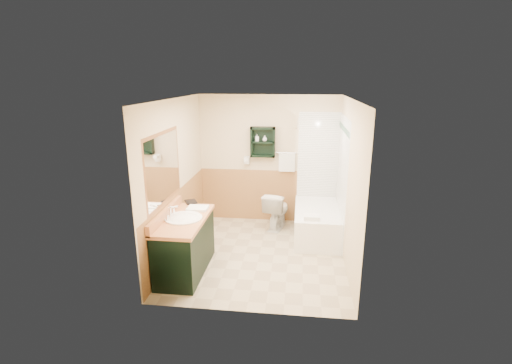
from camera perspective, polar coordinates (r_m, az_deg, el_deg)
The scene contains 25 objects.
floor at distance 5.97m, azimuth 0.55°, elevation -11.05°, with size 3.00×3.00×0.00m, color #C3B38E.
back_wall at distance 6.99m, azimuth 1.94°, elevation 3.48°, with size 2.60×0.04×2.40m, color beige.
left_wall at distance 5.81m, azimuth -12.46°, elevation 0.53°, with size 0.04×3.00×2.40m, color beige.
right_wall at distance 5.55m, azimuth 14.27°, elevation -0.33°, with size 0.04×3.00×2.40m, color beige.
ceiling at distance 5.32m, azimuth 0.62°, elevation 12.85°, with size 2.60×3.00×0.04m, color white.
wainscot_left at distance 6.02m, azimuth -11.75°, elevation -5.92°, with size 2.98×2.98×1.00m, color #B37D48, non-canonical shape.
wainscot_back at distance 7.14m, azimuth 1.86°, elevation -2.07°, with size 2.58×2.58×1.00m, color #B37D48, non-canonical shape.
mirror_frame at distance 5.22m, azimuth -14.08°, elevation 2.09°, with size 1.30×1.30×1.00m, color brown, non-canonical shape.
mirror_glass at distance 5.22m, azimuth -14.03°, elevation 2.09°, with size 1.20×1.20×0.90m, color white, non-canonical shape.
tile_right at distance 6.30m, azimuth 12.99°, elevation 0.26°, with size 1.50×1.50×2.10m, color white, non-canonical shape.
tile_back at distance 6.98m, azimuth 10.32°, elevation 1.93°, with size 0.95×0.95×2.10m, color white, non-canonical shape.
tile_accent at distance 6.13m, azimuth 13.39°, elevation 7.94°, with size 1.50×1.50×0.10m, color #12412A, non-canonical shape.
wall_shelf at distance 6.82m, azimuth 1.04°, elevation 6.17°, with size 0.45×0.15×0.55m, color black.
hair_dryer at distance 6.95m, azimuth -1.42°, elevation 3.41°, with size 0.10×0.24×0.18m, color white, non-canonical shape.
towel_bar at distance 6.87m, azimuth 4.82°, elevation 4.49°, with size 0.40×0.06×0.40m, color white, non-canonical shape.
curtain_rod at distance 6.08m, azimuth 6.42°, elevation 9.16°, with size 0.03×0.03×1.60m, color silver.
shower_curtain at distance 6.40m, azimuth 6.21°, elevation 1.77°, with size 1.05×1.05×1.70m, color beige, non-canonical shape.
vanity at distance 5.42m, azimuth -10.86°, elevation -9.51°, with size 0.59×1.27×0.81m, color black.
bathtub at distance 6.61m, azimuth 9.41°, elevation -6.03°, with size 0.78×1.50×0.52m, color white.
toilet at distance 6.85m, azimuth 3.22°, elevation -4.33°, with size 0.38×0.69×0.67m, color white.
counter_towel at distance 5.56m, azimuth -8.96°, elevation -4.01°, with size 0.30×0.23×0.04m, color white.
vanity_book at distance 5.84m, azimuth -10.83°, elevation -2.19°, with size 0.16×0.02×0.22m, color black.
tub_towel at distance 5.97m, azimuth 8.55°, elevation -5.38°, with size 0.24×0.20×0.07m, color white.
soap_bottle_a at distance 6.82m, azimuth 0.15°, elevation 6.55°, with size 0.06×0.13×0.06m, color white.
soap_bottle_b at distance 6.81m, azimuth 1.35°, elevation 6.62°, with size 0.08×0.11×0.08m, color white.
Camera 1 is at (0.57, -5.29, 2.70)m, focal length 26.00 mm.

